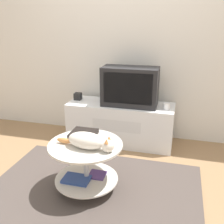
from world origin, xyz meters
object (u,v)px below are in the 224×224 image
object	(u,v)px
speaker	(78,96)
dvd_box	(84,134)
cat	(89,141)
tv	(130,87)

from	to	relation	value
speaker	dvd_box	size ratio (longest dim) A/B	0.38
cat	speaker	bearing A→B (deg)	121.53
speaker	dvd_box	world-z (taller)	speaker
tv	speaker	bearing A→B (deg)	175.65
speaker	cat	world-z (taller)	cat
tv	dvd_box	distance (m)	0.95
speaker	dvd_box	distance (m)	1.04
tv	dvd_box	size ratio (longest dim) A/B	2.86
tv	cat	world-z (taller)	tv
cat	dvd_box	bearing A→B (deg)	126.35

